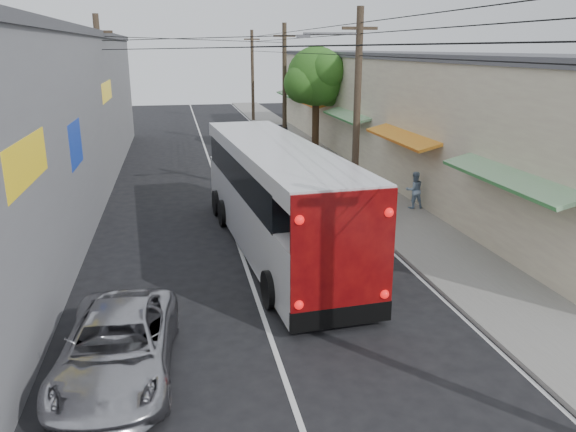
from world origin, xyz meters
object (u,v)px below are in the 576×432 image
object	(u,v)px
jeepney	(118,347)
parked_car_mid	(277,151)
parked_car_far	(275,137)
coach_bus	(275,196)
parked_suv	(340,192)
pedestrian_far	(414,190)
pedestrian_near	(360,188)

from	to	relation	value
jeepney	parked_car_mid	distance (m)	22.11
parked_car_mid	parked_car_far	bearing A→B (deg)	83.72
coach_bus	parked_suv	size ratio (longest dim) A/B	2.25
parked_car_mid	parked_car_far	size ratio (longest dim) A/B	0.94
parked_suv	pedestrian_far	distance (m)	3.05
parked_suv	parked_car_far	distance (m)	15.23
parked_car_far	pedestrian_far	bearing A→B (deg)	-71.52
pedestrian_near	pedestrian_far	xyz separation A→B (m)	(2.20, -0.49, -0.06)
jeepney	pedestrian_far	bearing A→B (deg)	46.72
coach_bus	pedestrian_near	world-z (taller)	coach_bus
coach_bus	parked_car_mid	bearing A→B (deg)	75.01
pedestrian_far	jeepney	bearing A→B (deg)	43.11
parked_car_far	pedestrian_far	world-z (taller)	pedestrian_far
parked_car_mid	pedestrian_far	xyz separation A→B (m)	(3.80, -10.64, 0.14)
coach_bus	parked_car_far	size ratio (longest dim) A/B	2.65
parked_suv	parked_car_mid	size ratio (longest dim) A/B	1.26
parked_car_far	pedestrian_near	world-z (taller)	pedestrian_near
coach_bus	parked_car_mid	world-z (taller)	coach_bus
coach_bus	pedestrian_near	bearing A→B (deg)	37.80
coach_bus	pedestrian_near	size ratio (longest dim) A/B	7.53
parked_car_mid	pedestrian_near	world-z (taller)	pedestrian_near
parked_suv	parked_car_mid	bearing A→B (deg)	87.46
parked_car_far	parked_suv	bearing A→B (deg)	-82.27
parked_car_far	coach_bus	bearing A→B (deg)	-92.37
parked_suv	pedestrian_near	bearing A→B (deg)	-12.78
jeepney	parked_car_far	distance (m)	27.26
coach_bus	parked_suv	distance (m)	5.28
parked_car_mid	parked_suv	bearing A→B (deg)	-82.92
jeepney	pedestrian_far	size ratio (longest dim) A/B	3.15
jeepney	pedestrian_near	distance (m)	13.86
pedestrian_far	coach_bus	bearing A→B (deg)	27.23
jeepney	pedestrian_near	xyz separation A→B (m)	(8.70, 10.78, 0.27)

